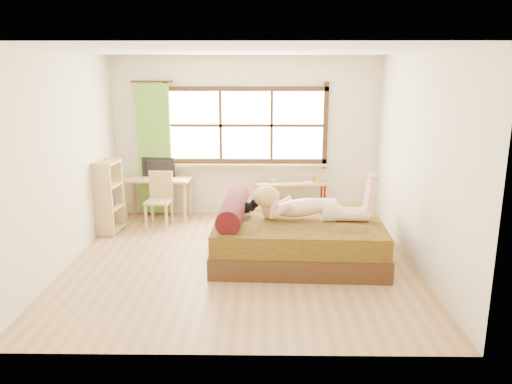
{
  "coord_description": "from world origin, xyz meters",
  "views": [
    {
      "loc": [
        0.28,
        -6.23,
        2.5
      ],
      "look_at": [
        0.19,
        0.2,
        0.9
      ],
      "focal_mm": 35.0,
      "sensor_mm": 36.0,
      "label": 1
    }
  ],
  "objects_px": {
    "woman": "(310,195)",
    "chair": "(160,196)",
    "desk": "(158,183)",
    "bed": "(294,236)",
    "pipe_shelf": "(292,191)",
    "bookshelf": "(109,197)",
    "kitten": "(245,206)"
  },
  "relations": [
    {
      "from": "kitten",
      "to": "pipe_shelf",
      "type": "xyz_separation_m",
      "value": [
        0.75,
        1.81,
        -0.24
      ]
    },
    {
      "from": "bed",
      "to": "desk",
      "type": "distance_m",
      "value": 2.85
    },
    {
      "from": "woman",
      "to": "chair",
      "type": "distance_m",
      "value": 2.76
    },
    {
      "from": "pipe_shelf",
      "to": "bookshelf",
      "type": "relative_size",
      "value": 1.09
    },
    {
      "from": "kitten",
      "to": "chair",
      "type": "height_order",
      "value": "chair"
    },
    {
      "from": "bookshelf",
      "to": "desk",
      "type": "bearing_deg",
      "value": 58.11
    },
    {
      "from": "woman",
      "to": "desk",
      "type": "xyz_separation_m",
      "value": [
        -2.4,
        1.84,
        -0.28
      ]
    },
    {
      "from": "bed",
      "to": "desk",
      "type": "bearing_deg",
      "value": 143.18
    },
    {
      "from": "bed",
      "to": "woman",
      "type": "distance_m",
      "value": 0.62
    },
    {
      "from": "desk",
      "to": "bookshelf",
      "type": "bearing_deg",
      "value": -121.55
    },
    {
      "from": "bed",
      "to": "desk",
      "type": "height_order",
      "value": "bed"
    },
    {
      "from": "desk",
      "to": "chair",
      "type": "bearing_deg",
      "value": -68.53
    },
    {
      "from": "pipe_shelf",
      "to": "bookshelf",
      "type": "xyz_separation_m",
      "value": [
        -2.87,
        -0.9,
        0.13
      ]
    },
    {
      "from": "woman",
      "to": "bookshelf",
      "type": "relative_size",
      "value": 1.37
    },
    {
      "from": "chair",
      "to": "woman",
      "type": "bearing_deg",
      "value": -27.36
    },
    {
      "from": "bed",
      "to": "chair",
      "type": "distance_m",
      "value": 2.53
    },
    {
      "from": "chair",
      "to": "bookshelf",
      "type": "bearing_deg",
      "value": -143.99
    },
    {
      "from": "bed",
      "to": "chair",
      "type": "bearing_deg",
      "value": 148.16
    },
    {
      "from": "kitten",
      "to": "bed",
      "type": "bearing_deg",
      "value": -6.02
    },
    {
      "from": "bed",
      "to": "bookshelf",
      "type": "height_order",
      "value": "bookshelf"
    },
    {
      "from": "pipe_shelf",
      "to": "woman",
      "type": "bearing_deg",
      "value": -92.79
    },
    {
      "from": "woman",
      "to": "bookshelf",
      "type": "bearing_deg",
      "value": 162.83
    },
    {
      "from": "woman",
      "to": "chair",
      "type": "height_order",
      "value": "woman"
    },
    {
      "from": "pipe_shelf",
      "to": "bookshelf",
      "type": "height_order",
      "value": "bookshelf"
    },
    {
      "from": "chair",
      "to": "pipe_shelf",
      "type": "distance_m",
      "value": 2.23
    },
    {
      "from": "kitten",
      "to": "chair",
      "type": "bearing_deg",
      "value": 139.5
    },
    {
      "from": "woman",
      "to": "kitten",
      "type": "relative_size",
      "value": 4.67
    },
    {
      "from": "bookshelf",
      "to": "kitten",
      "type": "bearing_deg",
      "value": -18.25
    },
    {
      "from": "chair",
      "to": "pipe_shelf",
      "type": "xyz_separation_m",
      "value": [
        2.18,
        0.49,
        -0.04
      ]
    },
    {
      "from": "bed",
      "to": "kitten",
      "type": "height_order",
      "value": "bed"
    },
    {
      "from": "woman",
      "to": "bookshelf",
      "type": "height_order",
      "value": "woman"
    },
    {
      "from": "desk",
      "to": "chair",
      "type": "distance_m",
      "value": 0.4
    }
  ]
}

